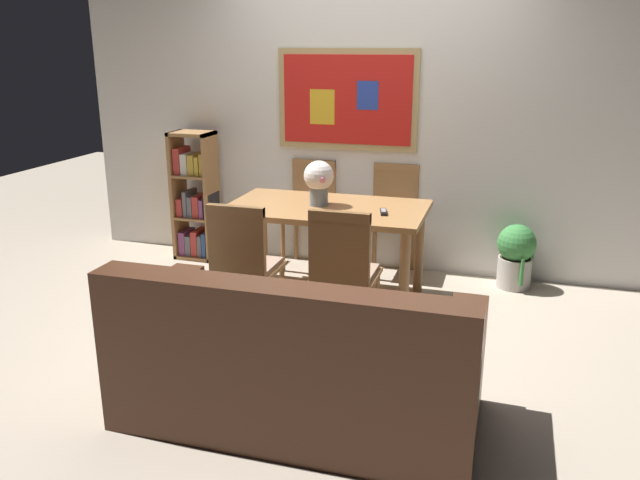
# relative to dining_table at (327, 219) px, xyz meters

# --- Properties ---
(ground_plane) EXTENTS (12.00, 12.00, 0.00)m
(ground_plane) POSITION_rel_dining_table_xyz_m (0.14, -0.55, -0.63)
(ground_plane) COLOR tan
(wall_back_with_painting) EXTENTS (5.20, 0.14, 2.60)m
(wall_back_with_painting) POSITION_rel_dining_table_xyz_m (0.14, 0.90, 0.68)
(wall_back_with_painting) COLOR silver
(wall_back_with_painting) RESTS_ON ground_plane
(dining_table) EXTENTS (1.45, 0.85, 0.72)m
(dining_table) POSITION_rel_dining_table_xyz_m (0.00, 0.00, 0.00)
(dining_table) COLOR #9E7042
(dining_table) RESTS_ON ground_plane
(dining_chair_near_right) EXTENTS (0.40, 0.41, 0.91)m
(dining_chair_near_right) POSITION_rel_dining_table_xyz_m (0.32, -0.72, -0.09)
(dining_chair_near_right) COLOR #9E7042
(dining_chair_near_right) RESTS_ON ground_plane
(dining_chair_near_left) EXTENTS (0.40, 0.41, 0.91)m
(dining_chair_near_left) POSITION_rel_dining_table_xyz_m (-0.34, -0.77, -0.09)
(dining_chair_near_left) COLOR #9E7042
(dining_chair_near_left) RESTS_ON ground_plane
(dining_chair_far_left) EXTENTS (0.40, 0.41, 0.91)m
(dining_chair_far_left) POSITION_rel_dining_table_xyz_m (-0.35, 0.73, -0.09)
(dining_chair_far_left) COLOR #9E7042
(dining_chair_far_left) RESTS_ON ground_plane
(dining_chair_far_right) EXTENTS (0.40, 0.41, 0.91)m
(dining_chair_far_right) POSITION_rel_dining_table_xyz_m (0.36, 0.76, -0.09)
(dining_chair_far_right) COLOR #9E7042
(dining_chair_far_right) RESTS_ON ground_plane
(leather_couch) EXTENTS (1.80, 0.84, 0.84)m
(leather_couch) POSITION_rel_dining_table_xyz_m (0.31, -1.65, -0.32)
(leather_couch) COLOR #472819
(leather_couch) RESTS_ON ground_plane
(bookshelf) EXTENTS (0.36, 0.28, 1.14)m
(bookshelf) POSITION_rel_dining_table_xyz_m (-1.39, 0.63, -0.10)
(bookshelf) COLOR #9E7042
(bookshelf) RESTS_ON ground_plane
(potted_ivy) EXTENTS (0.30, 0.31, 0.51)m
(potted_ivy) POSITION_rel_dining_table_xyz_m (1.37, 0.66, -0.36)
(potted_ivy) COLOR #B2ADA3
(potted_ivy) RESTS_ON ground_plane
(flower_vase) EXTENTS (0.22, 0.22, 0.33)m
(flower_vase) POSITION_rel_dining_table_xyz_m (-0.06, 0.01, 0.29)
(flower_vase) COLOR slate
(flower_vase) RESTS_ON dining_table
(tv_remote) EXTENTS (0.08, 0.16, 0.02)m
(tv_remote) POSITION_rel_dining_table_xyz_m (0.44, -0.09, 0.11)
(tv_remote) COLOR black
(tv_remote) RESTS_ON dining_table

